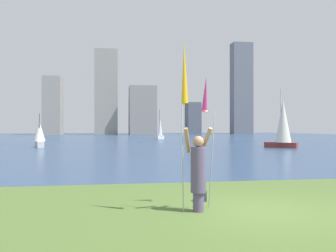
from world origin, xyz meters
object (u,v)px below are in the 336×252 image
Objects in this scene: person at (198,170)px; sailboat_2 at (160,129)px; kite_flag_right at (206,98)px; sailboat_6 at (283,124)px; bag at (202,196)px; sailboat_3 at (39,134)px; kite_flag_left at (184,75)px.

sailboat_2 reaches higher than person.
kite_flag_right is 0.57× the size of sailboat_6.
sailboat_3 is at bearing 108.12° from bag.
sailboat_2 is (6.92, 53.34, -1.59)m from kite_flag_left.
kite_flag_left is at bearing -168.34° from person.
kite_flag_left is 0.70× the size of sailboat_6.
sailboat_6 reaches higher than kite_flag_right.
person is at bearing -118.83° from kite_flag_right.
kite_flag_right is at bearing -120.65° from sailboat_6.
person is at bearing -97.01° from sailboat_2.
kite_flag_left is 29.75m from sailboat_6.
kite_flag_left reaches higher than sailboat_3.
kite_flag_left is 0.81× the size of sailboat_2.
person is at bearing -108.75° from bag.
kite_flag_right is 2.71m from bag.
kite_flag_right is at bearing -93.25° from bag.
kite_flag_right is 11.25× the size of bag.
bag is at bearing -71.88° from sailboat_3.
person is at bearing -73.21° from sailboat_3.
sailboat_3 is (-9.51, 29.05, 1.16)m from bag.
person reaches higher than bag.
sailboat_6 is (14.60, 24.20, 2.17)m from bag.
sailboat_2 is at bearing 82.61° from kite_flag_left.
sailboat_3 is (-15.66, -23.04, -0.38)m from sailboat_2.
sailboat_2 reaches higher than kite_flag_right.
kite_flag_left is 1.23× the size of kite_flag_right.
person is 0.61× the size of kite_flag_right.
kite_flag_right is at bearing 46.35° from kite_flag_left.
kite_flag_right is at bearing 57.19° from person.
sailboat_2 is (6.18, 52.58, -1.12)m from kite_flag_right.
person is 0.35× the size of sailboat_6.
sailboat_3 is at bearing 107.79° from kite_flag_right.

